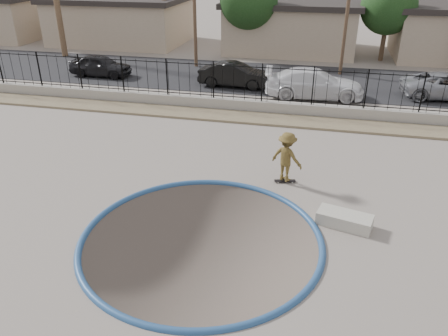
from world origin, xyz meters
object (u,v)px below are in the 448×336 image
at_px(skater, 287,159).
at_px(car_b, 235,75).
at_px(concrete_ledge, 344,220).
at_px(car_a, 100,66).
at_px(skateboard, 285,181).
at_px(car_c, 314,83).
at_px(car_d, 448,86).

xyz_separation_m(skater, car_b, (-4.22, 11.54, -0.15)).
xyz_separation_m(concrete_ledge, car_a, (-15.32, 14.35, 0.52)).
height_order(skater, car_b, skater).
xyz_separation_m(skateboard, car_a, (-13.30, 12.00, 0.66)).
xyz_separation_m(skateboard, car_b, (-4.22, 11.54, 0.69)).
distance_m(skater, concrete_ledge, 3.17).
relative_size(skater, car_a, 0.45).
bearing_deg(skateboard, skater, -130.17).
bearing_deg(concrete_ledge, car_b, 114.20).
bearing_deg(car_a, skater, -131.01).
distance_m(concrete_ledge, car_a, 20.99).
xyz_separation_m(skater, concrete_ledge, (2.01, -2.35, -0.70)).
bearing_deg(car_b, concrete_ledge, -153.61).
relative_size(concrete_ledge, car_b, 0.37).
relative_size(concrete_ledge, car_a, 0.40).
bearing_deg(car_c, car_b, 70.83).
bearing_deg(car_a, skateboard, -131.01).
relative_size(skater, car_c, 0.33).
bearing_deg(skateboard, car_d, 43.30).
relative_size(skater, car_d, 0.36).
xyz_separation_m(skater, car_c, (0.51, 10.40, -0.08)).
bearing_deg(car_a, car_c, -95.57).
xyz_separation_m(skateboard, car_c, (0.51, 10.40, 0.77)).
height_order(skateboard, concrete_ledge, concrete_ledge).
distance_m(skateboard, car_d, 14.23).
bearing_deg(concrete_ledge, skateboard, 130.65).
xyz_separation_m(car_b, car_c, (4.73, -1.14, 0.08)).
relative_size(concrete_ledge, car_c, 0.29).
distance_m(skateboard, car_b, 12.31).
distance_m(car_a, car_b, 9.09).
distance_m(skateboard, concrete_ledge, 3.10).
distance_m(concrete_ledge, car_d, 15.37).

